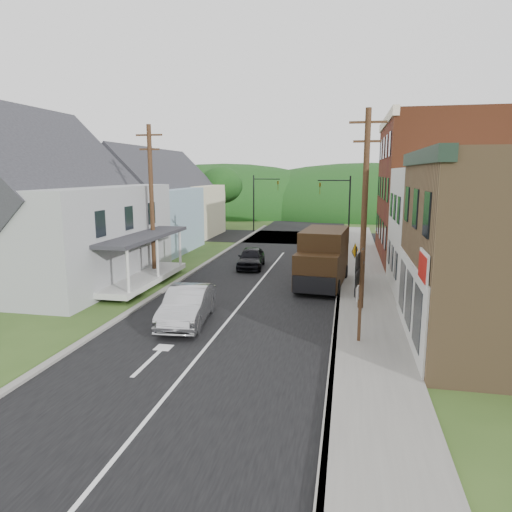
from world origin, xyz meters
The scene contains 24 objects.
ground centered at (0.00, 0.00, 0.00)m, with size 120.00×120.00×0.00m, color #2D4719.
road centered at (0.00, 10.00, 0.00)m, with size 9.00×90.00×0.02m, color black.
cross_road centered at (0.00, 27.00, 0.00)m, with size 60.00×9.00×0.02m, color black.
sidewalk_right centered at (5.90, 8.00, 0.07)m, with size 2.80×55.00×0.15m, color slate.
curb_right centered at (4.55, 8.00, 0.07)m, with size 0.20×55.00×0.15m, color slate.
curb_left centered at (-4.65, 8.00, 0.06)m, with size 0.30×55.00×0.12m, color slate.
storefront_white centered at (11.30, 7.50, 3.25)m, with size 8.00×7.00×6.50m, color silver.
storefront_red centered at (11.30, 17.00, 5.00)m, with size 8.00×12.00×10.00m, color brown.
house_gray centered at (-12.00, 6.00, 4.23)m, with size 10.20×12.24×8.35m.
house_blue centered at (-11.00, 17.00, 3.69)m, with size 7.14×8.16×7.28m.
house_cream centered at (-11.50, 26.00, 3.69)m, with size 7.14×8.16×7.28m.
utility_pole_right centered at (5.60, 3.50, 4.66)m, with size 1.60×0.26×9.00m.
utility_pole_left centered at (-6.50, 8.00, 4.66)m, with size 1.60×0.26×9.00m.
traffic_signal_right centered at (4.30, 23.50, 3.76)m, with size 2.87×0.20×6.00m.
traffic_signal_left centered at (-4.30, 30.50, 3.76)m, with size 2.87×0.20×6.00m.
tree_left_b centered at (-17.00, 12.00, 4.88)m, with size 4.80×4.80×6.94m.
tree_left_c centered at (-19.00, 20.00, 5.94)m, with size 5.80×5.80×8.41m.
tree_left_d centered at (-9.00, 32.00, 4.88)m, with size 4.80×4.80×6.94m.
forested_ridge centered at (0.00, 55.00, 0.00)m, with size 90.00×30.00×16.00m, color #113911.
silver_sedan centered at (-1.58, 0.23, 0.77)m, with size 1.62×4.65×1.53m, color #A5A5A9.
dark_sedan centered at (-1.32, 11.86, 0.68)m, with size 1.60×3.98×1.36m, color black.
delivery_van centered at (3.62, 7.79, 1.60)m, with size 2.79×5.83×3.16m.
route_sign_cluster centered at (5.40, -0.80, 2.35)m, with size 0.38×1.92×3.39m.
warning_sign centered at (5.34, 5.22, 1.90)m, with size 0.32×0.70×2.73m.
Camera 1 is at (4.88, -17.28, 6.27)m, focal length 32.00 mm.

